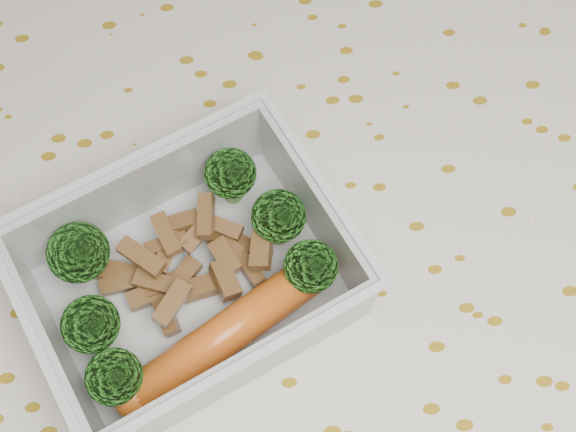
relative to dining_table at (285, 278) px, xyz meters
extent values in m
plane|color=olive|center=(0.00, 0.00, -0.67)|extent=(4.00, 4.00, 0.00)
cube|color=brown|center=(0.00, 0.00, 0.06)|extent=(1.40, 0.90, 0.04)
cube|color=silver|center=(0.00, 0.00, 0.09)|extent=(1.46, 0.96, 0.01)
cube|color=silver|center=(-0.06, -0.03, 0.09)|extent=(0.20, 0.18, 0.00)
cube|color=silver|center=(-0.08, 0.02, 0.12)|extent=(0.15, 0.07, 0.05)
cube|color=silver|center=(-0.03, -0.09, 0.12)|extent=(0.15, 0.07, 0.05)
cube|color=silver|center=(0.02, 0.00, 0.12)|extent=(0.05, 0.11, 0.05)
cube|color=silver|center=(-0.13, -0.07, 0.12)|extent=(0.05, 0.11, 0.05)
cube|color=silver|center=(-0.08, 0.03, 0.15)|extent=(0.16, 0.07, 0.00)
cube|color=silver|center=(-0.03, -0.09, 0.15)|extent=(0.16, 0.07, 0.00)
cube|color=silver|center=(0.02, 0.00, 0.15)|extent=(0.05, 0.12, 0.00)
cube|color=silver|center=(-0.13, -0.07, 0.15)|extent=(0.05, 0.12, 0.00)
cylinder|color=#608C3F|center=(-0.12, -0.01, 0.10)|extent=(0.02, 0.02, 0.02)
ellipsoid|color=#328424|center=(-0.12, -0.01, 0.12)|extent=(0.04, 0.04, 0.03)
cylinder|color=#608C3F|center=(-0.03, 0.03, 0.10)|extent=(0.02, 0.02, 0.02)
ellipsoid|color=#328424|center=(-0.03, 0.03, 0.12)|extent=(0.03, 0.03, 0.03)
cylinder|color=#608C3F|center=(-0.11, -0.06, 0.10)|extent=(0.02, 0.02, 0.02)
ellipsoid|color=#328424|center=(-0.11, -0.06, 0.12)|extent=(0.03, 0.03, 0.03)
cylinder|color=#608C3F|center=(0.00, 0.00, 0.10)|extent=(0.02, 0.02, 0.02)
ellipsoid|color=#328424|center=(0.00, 0.00, 0.12)|extent=(0.03, 0.03, 0.03)
cylinder|color=#608C3F|center=(-0.10, -0.09, 0.10)|extent=(0.02, 0.02, 0.02)
ellipsoid|color=#328424|center=(-0.10, -0.09, 0.12)|extent=(0.03, 0.03, 0.03)
cylinder|color=#608C3F|center=(0.01, -0.04, 0.10)|extent=(0.02, 0.02, 0.02)
ellipsoid|color=#328424|center=(0.01, -0.04, 0.12)|extent=(0.03, 0.03, 0.03)
cube|color=brown|center=(-0.10, -0.02, 0.10)|extent=(0.03, 0.02, 0.01)
cube|color=brown|center=(-0.06, -0.03, 0.10)|extent=(0.02, 0.03, 0.01)
cube|color=brown|center=(-0.04, -0.01, 0.10)|extent=(0.03, 0.03, 0.01)
cube|color=brown|center=(-0.05, 0.00, 0.11)|extent=(0.02, 0.03, 0.01)
cube|color=brown|center=(-0.05, -0.03, 0.10)|extent=(0.03, 0.02, 0.01)
cube|color=brown|center=(-0.04, -0.03, 0.11)|extent=(0.02, 0.03, 0.01)
cube|color=brown|center=(-0.08, -0.04, 0.10)|extent=(0.03, 0.02, 0.01)
cube|color=brown|center=(-0.07, -0.01, 0.11)|extent=(0.03, 0.01, 0.01)
cube|color=brown|center=(-0.02, -0.01, 0.10)|extent=(0.03, 0.02, 0.01)
cube|color=brown|center=(-0.10, -0.03, 0.10)|extent=(0.02, 0.01, 0.01)
cube|color=brown|center=(-0.04, -0.02, 0.11)|extent=(0.02, 0.02, 0.01)
cube|color=brown|center=(-0.06, 0.00, 0.11)|extent=(0.03, 0.02, 0.01)
cube|color=brown|center=(-0.08, -0.02, 0.12)|extent=(0.03, 0.03, 0.01)
cube|color=brown|center=(-0.07, -0.01, 0.11)|extent=(0.02, 0.03, 0.01)
cube|color=brown|center=(-0.04, 0.00, 0.11)|extent=(0.03, 0.02, 0.01)
cube|color=brown|center=(-0.05, 0.00, 0.12)|extent=(0.01, 0.03, 0.01)
cube|color=brown|center=(-0.02, -0.02, 0.12)|extent=(0.02, 0.02, 0.01)
cube|color=brown|center=(-0.07, -0.05, 0.10)|extent=(0.02, 0.03, 0.01)
cube|color=brown|center=(-0.07, -0.01, 0.12)|extent=(0.02, 0.03, 0.01)
cube|color=brown|center=(-0.07, -0.03, 0.10)|extent=(0.02, 0.02, 0.01)
cube|color=brown|center=(-0.02, -0.03, 0.10)|extent=(0.02, 0.03, 0.01)
cube|color=brown|center=(-0.07, -0.05, 0.12)|extent=(0.02, 0.03, 0.01)
cube|color=brown|center=(-0.08, -0.03, 0.11)|extent=(0.03, 0.02, 0.01)
cylinder|color=#CF5A18|center=(-0.04, -0.07, 0.11)|extent=(0.12, 0.08, 0.02)
sphere|color=#CF5A18|center=(0.01, -0.04, 0.11)|extent=(0.02, 0.02, 0.02)
sphere|color=#CF5A18|center=(-0.09, -0.10, 0.11)|extent=(0.02, 0.02, 0.02)
camera|label=1|loc=(-0.02, -0.19, 0.54)|focal=50.00mm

